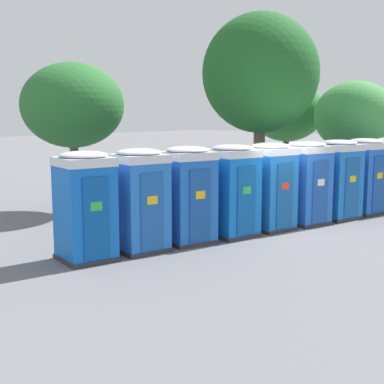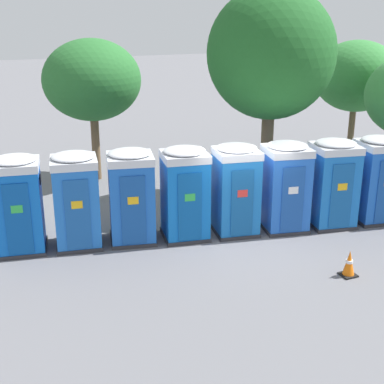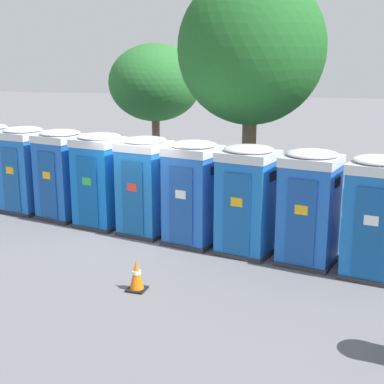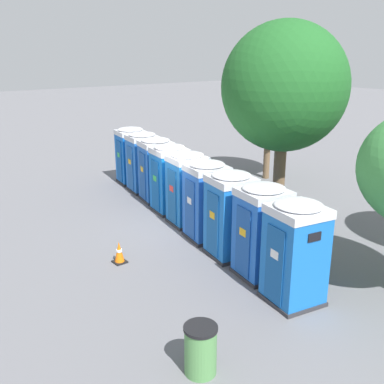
{
  "view_description": "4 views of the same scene",
  "coord_description": "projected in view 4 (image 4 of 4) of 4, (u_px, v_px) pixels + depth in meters",
  "views": [
    {
      "loc": [
        -12.52,
        -8.88,
        3.43
      ],
      "look_at": [
        -2.68,
        0.74,
        1.35
      ],
      "focal_mm": 50.0,
      "sensor_mm": 36.0,
      "label": 1
    },
    {
      "loc": [
        -6.54,
        -12.15,
        5.96
      ],
      "look_at": [
        -1.17,
        0.45,
        1.28
      ],
      "focal_mm": 50.0,
      "sensor_mm": 36.0,
      "label": 2
    },
    {
      "loc": [
        5.42,
        -12.06,
        4.33
      ],
      "look_at": [
        1.4,
        -0.06,
        1.27
      ],
      "focal_mm": 50.0,
      "sensor_mm": 36.0,
      "label": 3
    },
    {
      "loc": [
        11.73,
        -8.7,
        5.76
      ],
      "look_at": [
        0.41,
        0.14,
        1.25
      ],
      "focal_mm": 42.0,
      "sensor_mm": 36.0,
      "label": 4
    }
  ],
  "objects": [
    {
      "name": "portapotty_6",
      "position": [
        230.0,
        214.0,
        12.91
      ],
      "size": [
        1.44,
        1.42,
        2.54
      ],
      "color": "#2D2D33",
      "rests_on": "ground"
    },
    {
      "name": "trash_can",
      "position": [
        200.0,
        350.0,
        8.29
      ],
      "size": [
        0.64,
        0.64,
        0.98
      ],
      "color": "#518C4C",
      "rests_on": "ground"
    },
    {
      "name": "street_tree_2",
      "position": [
        284.0,
        88.0,
        13.93
      ],
      "size": [
        3.94,
        3.94,
        6.71
      ],
      "color": "brown",
      "rests_on": "ground"
    },
    {
      "name": "portapotty_1",
      "position": [
        143.0,
        162.0,
        19.05
      ],
      "size": [
        1.37,
        1.38,
        2.54
      ],
      "color": "#2D2D33",
      "rests_on": "ground"
    },
    {
      "name": "portapotty_8",
      "position": [
        295.0,
        252.0,
        10.47
      ],
      "size": [
        1.42,
        1.4,
        2.54
      ],
      "color": "#2D2D33",
      "rests_on": "ground"
    },
    {
      "name": "portapotty_3",
      "position": [
        169.0,
        178.0,
        16.58
      ],
      "size": [
        1.39,
        1.38,
        2.54
      ],
      "color": "#2D2D33",
      "rests_on": "ground"
    },
    {
      "name": "portapotty_2",
      "position": [
        156.0,
        169.0,
        17.83
      ],
      "size": [
        1.44,
        1.43,
        2.54
      ],
      "color": "#2D2D33",
      "rests_on": "ground"
    },
    {
      "name": "portapotty_0",
      "position": [
        131.0,
        155.0,
        20.26
      ],
      "size": [
        1.38,
        1.38,
        2.54
      ],
      "color": "#2D2D33",
      "rests_on": "ground"
    },
    {
      "name": "portapotty_4",
      "position": [
        187.0,
        188.0,
        15.37
      ],
      "size": [
        1.36,
        1.38,
        2.54
      ],
      "color": "#2D2D33",
      "rests_on": "ground"
    },
    {
      "name": "traffic_cone",
      "position": [
        119.0,
        252.0,
        12.72
      ],
      "size": [
        0.36,
        0.36,
        0.64
      ],
      "color": "black",
      "rests_on": "ground"
    },
    {
      "name": "portapotty_7",
      "position": [
        262.0,
        231.0,
        11.72
      ],
      "size": [
        1.39,
        1.39,
        2.54
      ],
      "color": "#2D2D33",
      "rests_on": "ground"
    },
    {
      "name": "street_tree_0",
      "position": [
        270.0,
        101.0,
        20.27
      ],
      "size": [
        3.45,
        3.45,
        5.06
      ],
      "color": "brown",
      "rests_on": "ground"
    },
    {
      "name": "ground_plane",
      "position": [
        182.0,
        224.0,
        15.66
      ],
      "size": [
        120.0,
        120.0,
        0.0
      ],
      "primitive_type": "plane",
      "color": "slate"
    },
    {
      "name": "portapotty_5",
      "position": [
        206.0,
        200.0,
        14.13
      ],
      "size": [
        1.42,
        1.42,
        2.54
      ],
      "color": "#2D2D33",
      "rests_on": "ground"
    }
  ]
}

